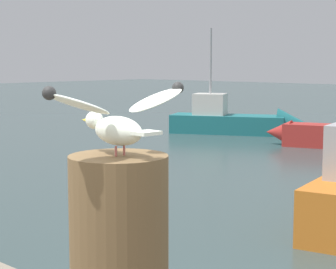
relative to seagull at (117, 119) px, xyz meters
name	(u,v)px	position (x,y,z in m)	size (l,w,h in m)	color
seagull	(117,119)	(0.00, 0.00, 0.00)	(0.39, 0.59, 0.25)	#C66660
boat_teal	(242,121)	(-10.83, 15.71, -1.87)	(4.84, 3.24, 3.86)	#1E7075
boat_red	(335,131)	(-6.83, 14.73, -1.82)	(3.97, 1.95, 4.72)	#B72D28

